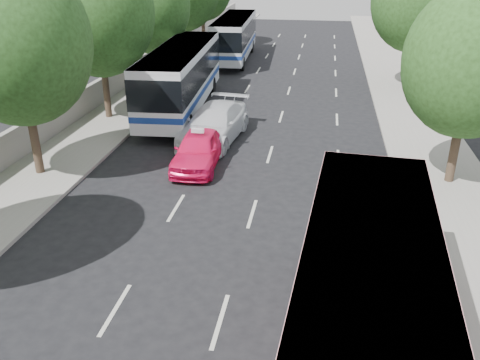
% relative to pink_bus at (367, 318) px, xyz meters
% --- Properties ---
extents(ground, '(120.00, 120.00, 0.00)m').
position_rel_pink_bus_xyz_m(ground, '(-4.43, 4.00, -2.20)').
color(ground, black).
rests_on(ground, ground).
extents(sidewalk_left, '(4.00, 90.00, 0.15)m').
position_rel_pink_bus_xyz_m(sidewalk_left, '(-12.93, 24.00, -2.13)').
color(sidewalk_left, '#9E998E').
rests_on(sidewalk_left, ground).
extents(sidewalk_right, '(4.00, 90.00, 0.12)m').
position_rel_pink_bus_xyz_m(sidewalk_right, '(4.07, 24.00, -2.14)').
color(sidewalk_right, '#9E998E').
rests_on(sidewalk_right, ground).
extents(low_wall, '(0.30, 90.00, 1.50)m').
position_rel_pink_bus_xyz_m(low_wall, '(-14.73, 24.00, -1.30)').
color(low_wall, '#9E998E').
rests_on(low_wall, sidewalk_left).
extents(tree_left_b, '(5.70, 5.70, 8.88)m').
position_rel_pink_bus_xyz_m(tree_left_b, '(-12.86, 9.94, 3.61)').
color(tree_left_b, '#38281E').
rests_on(tree_left_b, ground).
extents(tree_left_c, '(6.00, 6.00, 9.35)m').
position_rel_pink_bus_xyz_m(tree_left_c, '(-13.06, 17.94, 3.92)').
color(tree_left_c, '#38281E').
rests_on(tree_left_c, ground).
extents(tree_left_d, '(5.52, 5.52, 8.60)m').
position_rel_pink_bus_xyz_m(tree_left_d, '(-12.96, 25.94, 3.43)').
color(tree_left_d, '#38281E').
rests_on(tree_left_d, ground).
extents(tree_right_near, '(5.10, 5.10, 7.95)m').
position_rel_pink_bus_xyz_m(tree_right_near, '(4.34, 11.94, 3.00)').
color(tree_right_near, '#38281E').
rests_on(tree_right_near, ground).
extents(pink_bus, '(3.61, 11.27, 3.54)m').
position_rel_pink_bus_xyz_m(pink_bus, '(0.00, 0.00, 0.00)').
color(pink_bus, pink).
rests_on(pink_bus, ground).
extents(pink_taxi, '(1.99, 4.69, 1.58)m').
position_rel_pink_bus_xyz_m(pink_taxi, '(-6.43, 12.09, -1.41)').
color(pink_taxi, '#FF165D').
rests_on(pink_taxi, ground).
extents(white_pickup, '(3.12, 6.28, 1.75)m').
position_rel_pink_bus_xyz_m(white_pickup, '(-6.43, 15.49, -1.33)').
color(white_pickup, silver).
rests_on(white_pickup, ground).
extents(tour_coach_front, '(3.45, 12.64, 3.74)m').
position_rel_pink_bus_xyz_m(tour_coach_front, '(-9.37, 20.23, 0.05)').
color(tour_coach_front, white).
rests_on(tour_coach_front, ground).
extents(tour_coach_rear, '(3.18, 12.15, 3.60)m').
position_rel_pink_bus_xyz_m(tour_coach_rear, '(-8.93, 35.83, -0.04)').
color(tour_coach_rear, silver).
rests_on(tour_coach_rear, ground).
extents(taxi_roof_sign, '(0.55, 0.19, 0.18)m').
position_rel_pink_bus_xyz_m(taxi_roof_sign, '(-6.43, 12.09, -0.53)').
color(taxi_roof_sign, silver).
rests_on(taxi_roof_sign, pink_taxi).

